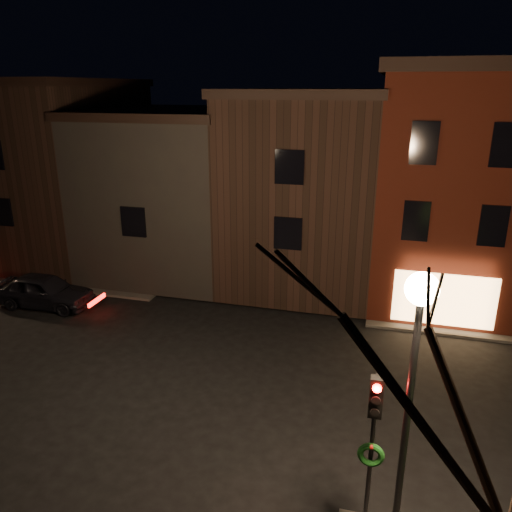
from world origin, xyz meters
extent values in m
plane|color=black|center=(0.00, 0.00, 0.00)|extent=(120.00, 120.00, 0.00)
cube|color=#2D2B28|center=(-20.00, 20.00, 0.06)|extent=(30.00, 30.00, 0.12)
cube|color=#51190E|center=(8.00, 9.50, 5.12)|extent=(6.00, 8.00, 10.00)
cube|color=black|center=(8.00, 9.50, 10.37)|extent=(6.50, 8.50, 0.50)
cube|color=#E9AE69|center=(8.00, 5.45, 1.42)|extent=(4.00, 0.12, 2.20)
cube|color=black|center=(1.50, 10.50, 4.62)|extent=(7.00, 10.00, 9.00)
cube|color=black|center=(1.50, 10.50, 9.32)|extent=(7.30, 10.30, 0.40)
cube|color=black|center=(-5.75, 10.50, 4.12)|extent=(7.50, 10.00, 8.00)
cube|color=black|center=(-5.75, 10.50, 8.32)|extent=(7.80, 10.30, 0.40)
cube|color=black|center=(-13.00, 10.50, 4.87)|extent=(7.00, 10.00, 9.50)
cube|color=black|center=(-13.00, 10.50, 9.82)|extent=(7.30, 10.30, 0.40)
cylinder|color=black|center=(6.20, -6.00, 3.12)|extent=(0.14, 0.14, 6.00)
sphere|color=#FFD18C|center=(6.20, -6.00, 6.30)|extent=(0.60, 0.60, 0.60)
cylinder|color=black|center=(5.60, -5.40, 2.12)|extent=(0.10, 0.10, 4.00)
cube|color=black|center=(5.60, -5.58, 3.72)|extent=(0.28, 0.22, 0.90)
cylinder|color=#FF0C07|center=(5.60, -5.70, 4.00)|extent=(0.18, 0.06, 0.18)
cylinder|color=black|center=(5.60, -5.70, 3.72)|extent=(0.18, 0.06, 0.18)
cylinder|color=black|center=(5.60, -5.70, 3.44)|extent=(0.18, 0.06, 0.18)
torus|color=#0C380F|center=(5.60, -5.49, 2.22)|extent=(0.58, 0.14, 0.58)
sphere|color=#990C0C|center=(5.60, -5.51, 2.44)|extent=(0.12, 0.12, 0.12)
imported|color=black|center=(-9.36, 3.31, 0.77)|extent=(4.54, 1.91, 1.53)
camera|label=1|loc=(5.52, -14.47, 9.63)|focal=35.00mm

